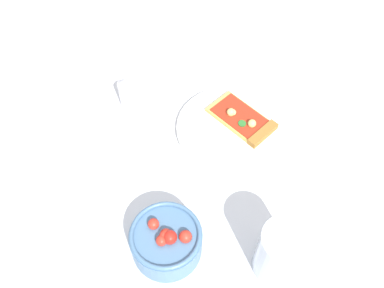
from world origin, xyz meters
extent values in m
plane|color=silver|center=(0.00, 0.00, 0.00)|extent=(2.40, 2.40, 0.00)
cylinder|color=silver|center=(-0.03, -0.04, 0.01)|extent=(0.24, 0.24, 0.01)
cube|color=#E5B256|center=(-0.05, -0.07, 0.02)|extent=(0.16, 0.14, 0.01)
cube|color=#A36B2D|center=(-0.10, -0.03, 0.02)|extent=(0.06, 0.07, 0.01)
cube|color=#B22D19|center=(-0.05, -0.07, 0.02)|extent=(0.14, 0.12, 0.00)
sphere|color=#EAD172|center=(-0.02, -0.07, 0.03)|extent=(0.02, 0.02, 0.02)
sphere|color=#F2D87F|center=(-0.03, -0.07, 0.03)|extent=(0.01, 0.01, 0.01)
cylinder|color=#2D722D|center=(-0.05, -0.05, 0.03)|extent=(0.02, 0.02, 0.00)
sphere|color=#EAD172|center=(-0.07, -0.05, 0.03)|extent=(0.02, 0.02, 0.02)
cylinder|color=#4C7299|center=(0.05, 0.24, 0.03)|extent=(0.13, 0.13, 0.06)
torus|color=#4C7299|center=(0.05, 0.24, 0.06)|extent=(0.12, 0.12, 0.01)
sphere|color=red|center=(0.05, 0.24, 0.07)|extent=(0.02, 0.02, 0.02)
sphere|color=red|center=(0.07, 0.23, 0.07)|extent=(0.02, 0.02, 0.02)
sphere|color=red|center=(0.04, 0.24, 0.07)|extent=(0.02, 0.02, 0.02)
sphere|color=red|center=(0.01, 0.24, 0.06)|extent=(0.02, 0.02, 0.02)
sphere|color=red|center=(0.05, 0.25, 0.06)|extent=(0.02, 0.02, 0.02)
sphere|color=red|center=(0.05, 0.24, 0.07)|extent=(0.02, 0.02, 0.02)
cylinder|color=silver|center=(-0.14, 0.24, 0.06)|extent=(0.08, 0.08, 0.12)
cylinder|color=#592D0F|center=(-0.14, 0.24, 0.06)|extent=(0.07, 0.07, 0.10)
cube|color=white|center=(0.13, -0.22, 0.00)|extent=(0.12, 0.13, 0.00)
cylinder|color=silver|center=(0.21, -0.07, 0.03)|extent=(0.03, 0.03, 0.07)
cone|color=silver|center=(0.21, -0.07, 0.07)|extent=(0.03, 0.03, 0.01)
camera|label=1|loc=(-0.05, 0.51, 0.72)|focal=39.17mm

